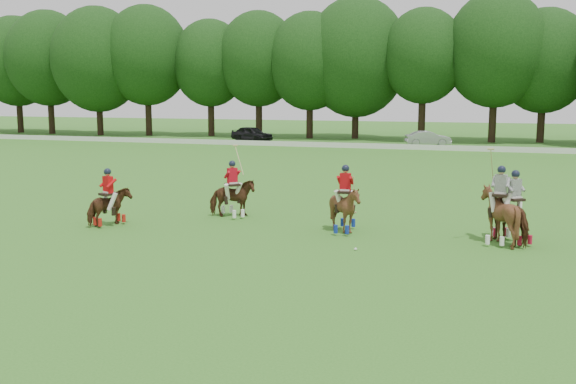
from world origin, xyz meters
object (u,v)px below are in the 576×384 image
(polo_red_a, at_px, (109,206))
(car_left, at_px, (252,134))
(polo_ball, at_px, (356,249))
(polo_red_c, at_px, (345,208))
(polo_stripe_a, at_px, (513,217))
(car_mid, at_px, (428,138))
(polo_stripe_b, at_px, (499,215))
(polo_red_b, at_px, (233,197))

(polo_red_a, bearing_deg, car_left, 103.45)
(polo_red_a, height_order, polo_ball, polo_red_a)
(polo_red_a, distance_m, polo_red_c, 8.49)
(polo_red_c, height_order, polo_stripe_a, polo_stripe_a)
(car_mid, bearing_deg, polo_stripe_b, 171.64)
(polo_red_c, distance_m, polo_ball, 2.72)
(car_left, distance_m, polo_stripe_a, 44.22)
(car_left, distance_m, polo_ball, 44.29)
(polo_red_c, relative_size, polo_ball, 25.92)
(car_left, height_order, polo_red_c, polo_red_c)
(car_left, xyz_separation_m, car_mid, (16.98, 0.00, -0.08))
(car_mid, xyz_separation_m, polo_stripe_b, (5.79, -37.81, 0.25))
(car_left, xyz_separation_m, polo_red_b, (13.01, -36.37, 0.03))
(polo_red_c, distance_m, polo_stripe_a, 5.47)
(car_mid, distance_m, polo_stripe_a, 38.16)
(polo_stripe_b, relative_size, polo_ball, 33.63)
(car_mid, distance_m, polo_ball, 40.22)
(polo_red_a, distance_m, polo_stripe_a, 13.91)
(polo_stripe_b, bearing_deg, polo_red_b, 171.60)
(polo_red_b, xyz_separation_m, polo_ball, (5.62, -3.81, -0.72))
(polo_stripe_b, distance_m, polo_ball, 4.86)
(polo_red_c, xyz_separation_m, polo_ball, (0.89, -2.45, -0.80))
(car_mid, xyz_separation_m, polo_red_a, (-7.60, -39.23, 0.07))
(car_mid, height_order, polo_red_c, polo_red_c)
(polo_stripe_a, height_order, polo_stripe_b, polo_stripe_b)
(polo_red_b, bearing_deg, polo_red_a, -141.70)
(polo_red_a, bearing_deg, polo_stripe_b, 6.06)
(polo_stripe_a, xyz_separation_m, polo_stripe_b, (-0.43, -0.16, 0.07))
(car_mid, bearing_deg, polo_stripe_a, 172.31)
(car_left, relative_size, car_mid, 1.08)
(car_left, height_order, polo_red_b, polo_red_b)
(polo_red_c, bearing_deg, car_mid, 91.15)
(car_mid, relative_size, polo_red_b, 1.48)
(car_left, relative_size, polo_red_a, 2.10)
(car_mid, bearing_deg, polo_red_c, 164.08)
(car_mid, xyz_separation_m, polo_red_b, (-3.97, -36.37, 0.11))
(polo_stripe_a, xyz_separation_m, polo_ball, (-4.58, -2.53, -0.81))
(car_left, bearing_deg, polo_stripe_a, -128.90)
(polo_stripe_a, bearing_deg, polo_red_a, -173.47)
(polo_stripe_a, relative_size, polo_stripe_b, 0.77)
(polo_red_b, bearing_deg, polo_red_c, -16.10)
(polo_red_a, bearing_deg, polo_ball, -5.85)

